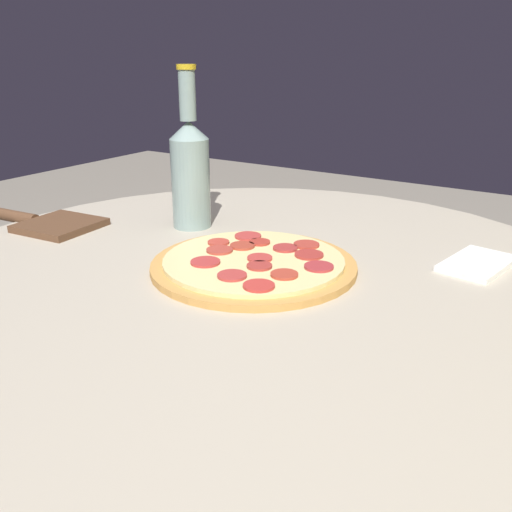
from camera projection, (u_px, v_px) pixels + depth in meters
The scene contains 5 objects.
table at pixel (257, 378), 0.88m from camera, with size 0.98×0.98×0.77m.
pizza at pixel (256, 264), 0.80m from camera, with size 0.29×0.29×0.02m.
beer_bottle at pixel (190, 169), 0.97m from camera, with size 0.07×0.07×0.27m.
pizza_paddle at pixel (45, 222), 1.00m from camera, with size 0.13×0.26×0.02m.
napkin at pixel (478, 263), 0.82m from camera, with size 0.14×0.09×0.01m.
Camera 1 is at (0.64, 0.41, 1.06)m, focal length 40.00 mm.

